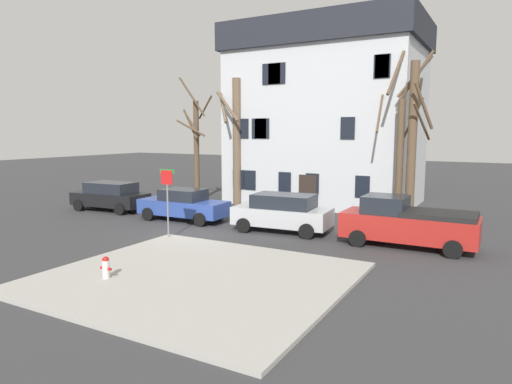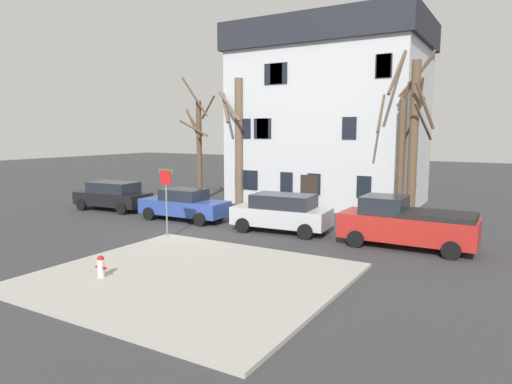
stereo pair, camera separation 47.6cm
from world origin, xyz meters
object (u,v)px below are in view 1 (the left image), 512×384
car_black_wagon (110,196)px  street_sign_pole (167,191)px  car_silver_wagon (282,212)px  building_main (326,114)px  car_blue_sedan (183,205)px  pickup_truck_red (407,223)px  tree_bare_near (196,145)px  fire_hydrant (106,267)px  tree_bare_far (401,153)px  tree_bare_end (412,135)px  tree_bare_mid (236,138)px

car_black_wagon → street_sign_pole: (7.68, -3.98, 1.23)m
car_black_wagon → car_silver_wagon: bearing=-1.1°
building_main → car_blue_sedan: building_main is taller
car_black_wagon → pickup_truck_red: pickup_truck_red is taller
building_main → pickup_truck_red: building_main is taller
tree_bare_near → fire_hydrant: 16.88m
car_black_wagon → building_main: bearing=43.9°
tree_bare_far → car_black_wagon: 16.42m
tree_bare_far → tree_bare_near: bearing=177.0°
car_black_wagon → car_blue_sedan: size_ratio=0.97×
tree_bare_end → car_black_wagon: 17.03m
tree_bare_near → pickup_truck_red: size_ratio=1.55×
pickup_truck_red → car_silver_wagon: bearing=179.5°
pickup_truck_red → street_sign_pole: (-9.18, -3.72, 1.13)m
tree_bare_far → tree_bare_mid: bearing=175.5°
building_main → tree_bare_end: building_main is taller
tree_bare_end → car_silver_wagon: bearing=-134.4°
building_main → tree_bare_mid: bearing=-140.3°
car_silver_wagon → pickup_truck_red: pickup_truck_red is taller
car_silver_wagon → car_blue_sedan: bearing=-178.9°
street_sign_pole → car_black_wagon: bearing=152.6°
tree_bare_far → tree_bare_end: bearing=-21.5°
tree_bare_far → tree_bare_end: 1.07m
tree_bare_near → car_black_wagon: 6.57m
car_black_wagon → car_silver_wagon: car_silver_wagon is taller
fire_hydrant → street_sign_pole: 5.87m
car_blue_sedan → street_sign_pole: size_ratio=1.60×
tree_bare_mid → street_sign_pole: bearing=-75.6°
pickup_truck_red → tree_bare_mid: bearing=153.2°
tree_bare_end → pickup_truck_red: tree_bare_end is taller
tree_bare_mid → street_sign_pole: (2.46, -9.60, -2.12)m
tree_bare_mid → tree_bare_end: size_ratio=0.91×
fire_hydrant → pickup_truck_red: bearing=51.3°
tree_bare_far → street_sign_pole: bearing=-131.6°
tree_bare_near → car_silver_wagon: (9.12, -5.73, -2.80)m
tree_bare_mid → tree_bare_near: bearing=-178.1°
car_silver_wagon → pickup_truck_red: bearing=-0.5°
building_main → tree_bare_far: bearing=-38.4°
tree_bare_far → street_sign_pole: tree_bare_far is taller
car_blue_sedan → street_sign_pole: (2.06, -3.66, 1.27)m
car_black_wagon → car_blue_sedan: (5.62, -0.32, -0.05)m
tree_bare_end → pickup_truck_red: bearing=-80.1°
building_main → car_black_wagon: bearing=-136.1°
building_main → tree_bare_far: size_ratio=1.66×
tree_bare_end → car_black_wagon: bearing=-163.9°
pickup_truck_red → fire_hydrant: bearing=-128.7°
street_sign_pole → tree_bare_end: bearing=45.9°
tree_bare_mid → car_black_wagon: tree_bare_mid is taller
building_main → tree_bare_end: 7.97m
car_black_wagon → street_sign_pole: size_ratio=1.54×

